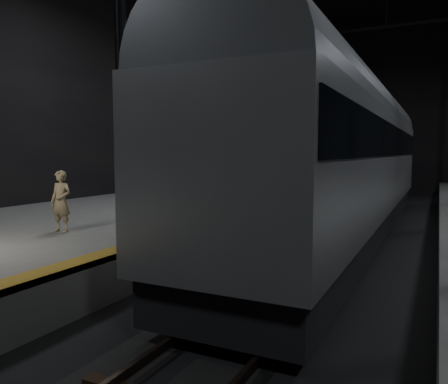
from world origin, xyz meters
The scene contains 6 objects.
ground centered at (0.00, 0.00, 0.00)m, with size 44.00×44.00×0.00m, color black.
platform_left centered at (-7.50, 0.00, 0.50)m, with size 9.00×43.80×1.00m, color #595956.
tactile_strip centered at (-3.25, 0.00, 1.00)m, with size 0.50×43.80×0.01m, color brown.
track centered at (0.00, 0.00, 0.07)m, with size 2.40×43.00×0.24m.
train centered at (0.00, 3.75, 3.19)m, with size 3.20×21.41×5.72m.
woman centered at (-6.00, -3.86, 1.81)m, with size 0.59×0.39×1.63m, color tan.
Camera 1 is at (2.92, -12.22, 3.10)m, focal length 35.00 mm.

